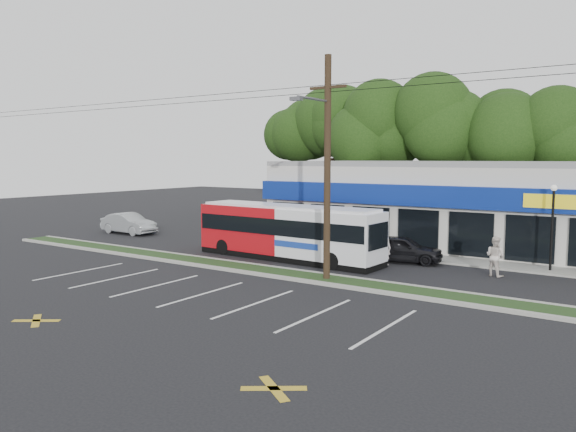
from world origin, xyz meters
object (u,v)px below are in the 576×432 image
(lamp_post, at_px, (553,218))
(car_silver, at_px, (129,223))
(car_dark, at_px, (402,249))
(utility_pole, at_px, (323,161))
(pedestrian_b, at_px, (495,256))
(pedestrian_a, at_px, (385,248))
(car_blue, at_px, (132,224))
(metrobus, at_px, (288,231))

(lamp_post, bearing_deg, car_silver, -175.26)
(car_dark, height_order, car_silver, car_silver)
(utility_pole, relative_size, car_dark, 11.85)
(car_silver, relative_size, pedestrian_b, 2.42)
(utility_pole, relative_size, pedestrian_a, 27.67)
(car_silver, xyz_separation_m, pedestrian_a, (20.54, -0.48, 0.15))
(car_dark, relative_size, pedestrian_b, 2.23)
(pedestrian_b, bearing_deg, car_blue, 19.28)
(utility_pole, xyz_separation_m, car_dark, (1.17, 6.29, -4.69))
(car_dark, bearing_deg, pedestrian_a, 148.19)
(utility_pole, height_order, car_dark, utility_pole)
(utility_pole, height_order, pedestrian_b, utility_pole)
(car_blue, height_order, pedestrian_b, pedestrian_b)
(metrobus, distance_m, car_silver, 15.62)
(car_blue, distance_m, pedestrian_b, 26.24)
(utility_pole, bearing_deg, pedestrian_b, 41.28)
(metrobus, bearing_deg, utility_pole, -37.04)
(pedestrian_a, bearing_deg, car_blue, -1.65)
(metrobus, distance_m, car_dark, 6.22)
(car_dark, distance_m, pedestrian_a, 1.31)
(car_dark, bearing_deg, car_blue, 79.41)
(pedestrian_b, bearing_deg, metrobus, 30.64)
(utility_pole, distance_m, car_dark, 7.94)
(utility_pole, relative_size, lamp_post, 11.76)
(metrobus, bearing_deg, pedestrian_a, 18.81)
(lamp_post, distance_m, car_blue, 28.36)
(car_blue, xyz_separation_m, pedestrian_a, (20.77, -1.00, 0.28))
(car_blue, bearing_deg, car_dark, -82.60)
(pedestrian_a, bearing_deg, car_silver, -0.22)
(car_dark, bearing_deg, car_silver, 80.85)
(utility_pole, bearing_deg, metrobus, 140.64)
(car_silver, distance_m, car_blue, 0.59)
(utility_pole, xyz_separation_m, pedestrian_a, (0.71, 5.07, -4.51))
(pedestrian_b, bearing_deg, lamp_post, -108.41)
(lamp_post, distance_m, car_silver, 28.16)
(lamp_post, xyz_separation_m, pedestrian_a, (-7.46, -2.80, -1.77))
(metrobus, xyz_separation_m, pedestrian_a, (5.07, 1.50, -0.67))
(pedestrian_a, bearing_deg, car_dark, -109.52)
(metrobus, height_order, car_blue, metrobus)
(metrobus, distance_m, pedestrian_b, 10.70)
(car_silver, bearing_deg, car_blue, 24.12)
(utility_pole, bearing_deg, lamp_post, 43.95)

